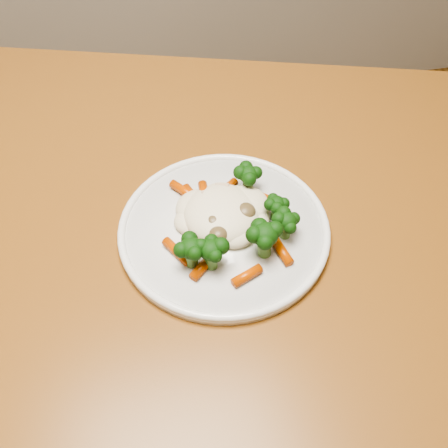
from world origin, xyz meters
TOP-DOWN VIEW (x-y plane):
  - dining_table at (-0.21, 0.20)m, footprint 1.52×1.22m
  - plate at (-0.22, 0.26)m, footprint 0.27×0.27m
  - meal at (-0.21, 0.26)m, footprint 0.17×0.18m

SIDE VIEW (x-z plane):
  - dining_table at x=-0.21m, z-range 0.29..1.04m
  - plate at x=-0.22m, z-range 0.75..0.76m
  - meal at x=-0.21m, z-range 0.76..0.80m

